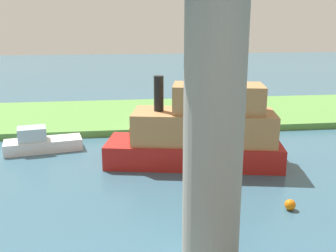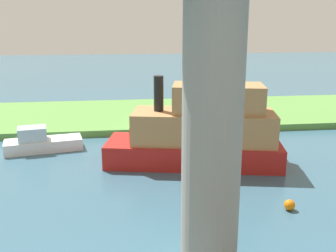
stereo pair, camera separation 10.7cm
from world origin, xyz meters
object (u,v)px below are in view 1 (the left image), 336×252
object	(u,v)px
bridge_pylon	(214,117)
marker_buoy	(290,205)
mooring_post	(148,117)
person_on_bank	(208,109)
houseboat_blue	(200,132)
riverboat_paddlewheel	(41,142)

from	to	relation	value
bridge_pylon	marker_buoy	distance (m)	7.47
mooring_post	marker_buoy	world-z (taller)	mooring_post
person_on_bank	marker_buoy	xyz separation A→B (m)	(-0.01, 16.37, -0.95)
bridge_pylon	houseboat_blue	size ratio (longest dim) A/B	0.97
bridge_pylon	person_on_bank	world-z (taller)	bridge_pylon
bridge_pylon	marker_buoy	world-z (taller)	bridge_pylon
houseboat_blue	riverboat_paddlewheel	distance (m)	10.69
person_on_bank	houseboat_blue	distance (m)	10.16
mooring_post	houseboat_blue	size ratio (longest dim) A/B	0.09
mooring_post	houseboat_blue	bearing A→B (deg)	106.06
person_on_bank	riverboat_paddlewheel	size ratio (longest dim) A/B	0.27
houseboat_blue	bridge_pylon	bearing A→B (deg)	80.27
person_on_bank	mooring_post	world-z (taller)	person_on_bank
riverboat_paddlewheel	marker_buoy	size ratio (longest dim) A/B	10.38
person_on_bank	mooring_post	size ratio (longest dim) A/B	1.36
houseboat_blue	marker_buoy	size ratio (longest dim) A/B	21.63
houseboat_blue	marker_buoy	bearing A→B (deg)	112.94
houseboat_blue	riverboat_paddlewheel	bearing A→B (deg)	-21.03
bridge_pylon	riverboat_paddlewheel	size ratio (longest dim) A/B	2.02
riverboat_paddlewheel	marker_buoy	bearing A→B (deg)	140.60
bridge_pylon	mooring_post	size ratio (longest dim) A/B	10.27
person_on_bank	marker_buoy	distance (m)	16.40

